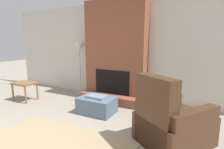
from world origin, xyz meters
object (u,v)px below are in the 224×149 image
object	(u,v)px
armchair	(170,124)
side_table	(25,85)
ottoman	(97,105)
floor_lamp_left	(79,49)

from	to	relation	value
armchair	side_table	distance (m)	3.83
ottoman	armchair	world-z (taller)	armchair
ottoman	armchair	bearing A→B (deg)	-17.00
floor_lamp_left	armchair	bearing A→B (deg)	-28.19
ottoman	side_table	xyz separation A→B (m)	(-2.18, -0.16, 0.23)
side_table	floor_lamp_left	bearing A→B (deg)	51.70
side_table	floor_lamp_left	distance (m)	1.79
ottoman	armchair	size ratio (longest dim) A/B	0.60
armchair	side_table	xyz separation A→B (m)	(-3.81, 0.35, 0.09)
armchair	side_table	world-z (taller)	armchair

